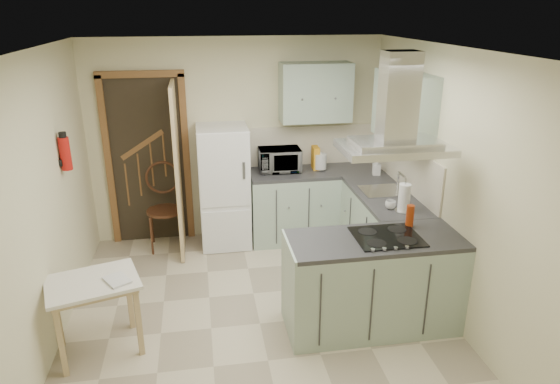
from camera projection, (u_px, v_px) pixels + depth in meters
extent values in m
plane|color=beige|center=(260.00, 323.00, 4.73)|extent=(4.20, 4.20, 0.00)
plane|color=silver|center=(255.00, 51.00, 3.85)|extent=(4.20, 4.20, 0.00)
plane|color=beige|center=(237.00, 140.00, 6.23)|extent=(3.60, 0.00, 3.60)
plane|color=beige|center=(36.00, 214.00, 4.01)|extent=(0.00, 4.20, 4.20)
plane|color=beige|center=(453.00, 189.00, 4.57)|extent=(0.00, 4.20, 4.20)
cube|color=brown|center=(148.00, 161.00, 6.10)|extent=(1.10, 0.12, 2.10)
cube|color=white|center=(224.00, 187.00, 6.10)|extent=(0.60, 0.60, 1.50)
cube|color=#9EB2A0|center=(293.00, 205.00, 6.33)|extent=(1.08, 0.60, 0.90)
cube|color=#9EB2A0|center=(374.00, 222.00, 5.84)|extent=(0.60, 1.95, 0.90)
cube|color=beige|center=(312.00, 145.00, 6.40)|extent=(1.68, 0.02, 0.50)
cube|color=#9EB2A0|center=(316.00, 92.00, 6.01)|extent=(0.85, 0.35, 0.70)
cube|color=#9EB2A0|center=(404.00, 107.00, 5.12)|extent=(0.35, 0.90, 0.70)
cube|color=#9EB2A0|center=(373.00, 283.00, 4.56)|extent=(1.55, 0.65, 0.90)
cube|color=black|center=(387.00, 237.00, 4.42)|extent=(0.58, 0.50, 0.01)
cube|color=silver|center=(394.00, 148.00, 4.13)|extent=(0.90, 0.55, 0.10)
cube|color=silver|center=(382.00, 191.00, 5.52)|extent=(0.45, 0.40, 0.01)
cylinder|color=#B2140F|center=(65.00, 154.00, 4.76)|extent=(0.10, 0.10, 0.32)
cube|color=tan|center=(97.00, 316.00, 4.25)|extent=(0.86, 0.73, 0.68)
cube|color=#432D16|center=(165.00, 211.00, 6.07)|extent=(0.45, 0.45, 0.97)
imported|color=black|center=(279.00, 160.00, 6.16)|extent=(0.51, 0.35, 0.28)
cylinder|color=silver|center=(320.00, 161.00, 6.20)|extent=(0.19, 0.19, 0.23)
cube|color=orange|center=(315.00, 158.00, 6.24)|extent=(0.08, 0.19, 0.28)
imported|color=#AFACB9|center=(377.00, 167.00, 6.03)|extent=(0.11, 0.11, 0.20)
cylinder|color=white|center=(404.00, 197.00, 4.93)|extent=(0.12, 0.12, 0.30)
imported|color=silver|center=(390.00, 205.00, 5.03)|extent=(0.12, 0.12, 0.08)
cylinder|color=#AB360E|center=(410.00, 216.00, 4.61)|extent=(0.09, 0.09, 0.21)
imported|color=#9B333D|center=(107.00, 279.00, 4.06)|extent=(0.26, 0.28, 0.10)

